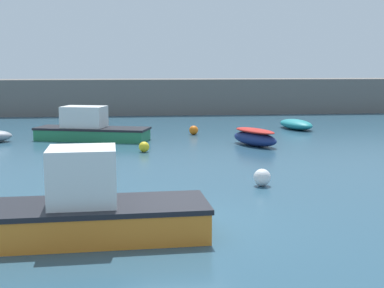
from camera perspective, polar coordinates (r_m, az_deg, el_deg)
ground_plane at (r=13.81m, az=-0.82°, el=-9.16°), size 120.00×120.00×0.20m
harbor_breakwater at (r=45.21m, az=-4.77°, el=5.08°), size 50.01×3.81×2.90m
cabin_cruiser_white at (r=29.64m, az=-10.87°, el=1.66°), size 6.44×3.57×1.85m
motorboat_with_cabin at (r=12.91m, az=-10.29°, el=-6.85°), size 5.22×2.20×2.18m
rowboat_with_red_cover at (r=27.35m, az=6.71°, el=0.75°), size 2.39×3.29×0.88m
open_tender_yellow at (r=34.78m, az=11.03°, el=2.08°), size 2.13×3.44×0.63m
mooring_buoy_yellow at (r=25.27m, az=-5.14°, el=-0.31°), size 0.50×0.50×0.50m
mooring_buoy_white at (r=18.30m, az=7.49°, el=-3.56°), size 0.59×0.59×0.59m
mooring_buoy_orange at (r=31.48m, az=0.18°, el=1.49°), size 0.53×0.53×0.53m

